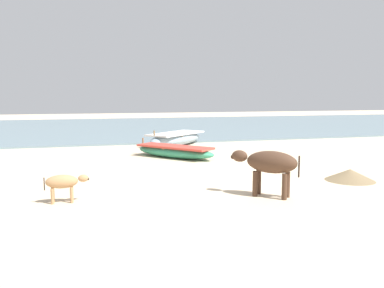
{
  "coord_description": "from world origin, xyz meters",
  "views": [
    {
      "loc": [
        -4.81,
        -10.46,
        2.22
      ],
      "look_at": [
        -1.2,
        2.35,
        0.6
      ],
      "focal_mm": 37.54,
      "sensor_mm": 36.0,
      "label": 1
    }
  ],
  "objects_px": {
    "fishing_boat_2": "(175,151)",
    "calf_near_tan": "(63,183)",
    "cow_adult_dark": "(269,164)",
    "fishing_boat_3": "(176,138)"
  },
  "relations": [
    {
      "from": "fishing_boat_2",
      "to": "fishing_boat_3",
      "type": "distance_m",
      "value": 3.52
    },
    {
      "from": "fishing_boat_2",
      "to": "calf_near_tan",
      "type": "relative_size",
      "value": 3.36
    },
    {
      "from": "cow_adult_dark",
      "to": "fishing_boat_2",
      "type": "bearing_deg",
      "value": -39.47
    },
    {
      "from": "fishing_boat_2",
      "to": "calf_near_tan",
      "type": "height_order",
      "value": "fishing_boat_2"
    },
    {
      "from": "calf_near_tan",
      "to": "cow_adult_dark",
      "type": "bearing_deg",
      "value": -8.22
    },
    {
      "from": "cow_adult_dark",
      "to": "calf_near_tan",
      "type": "xyz_separation_m",
      "value": [
        -4.33,
        0.68,
        -0.31
      ]
    },
    {
      "from": "cow_adult_dark",
      "to": "fishing_boat_3",
      "type": "bearing_deg",
      "value": -47.22
    },
    {
      "from": "fishing_boat_2",
      "to": "cow_adult_dark",
      "type": "xyz_separation_m",
      "value": [
        0.72,
        -5.95,
        0.49
      ]
    },
    {
      "from": "fishing_boat_2",
      "to": "cow_adult_dark",
      "type": "height_order",
      "value": "cow_adult_dark"
    },
    {
      "from": "fishing_boat_3",
      "to": "calf_near_tan",
      "type": "xyz_separation_m",
      "value": [
        -4.47,
        -8.68,
        0.11
      ]
    }
  ]
}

